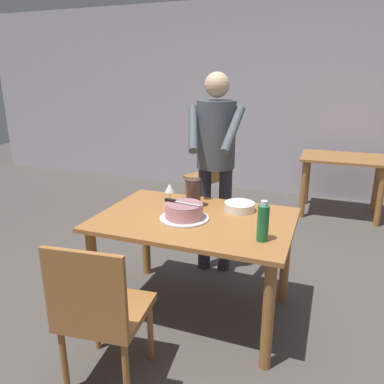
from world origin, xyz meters
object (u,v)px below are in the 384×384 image
main_dining_table (195,233)px  wine_glass_near (170,188)px  background_table (343,170)px  water_bottle (263,223)px  person_cutting_cake (216,153)px  hurricane_lamp (193,193)px  cake_on_platter (184,212)px  cake_knife (175,201)px  background_chair_0 (211,173)px  chair_near_side (100,310)px  plate_stack (240,207)px

main_dining_table → wine_glass_near: wine_glass_near is taller
background_table → wine_glass_near: bearing=-119.3°
water_bottle → person_cutting_cake: person_cutting_cake is taller
main_dining_table → person_cutting_cake: (-0.06, 0.67, 0.44)m
hurricane_lamp → person_cutting_cake: person_cutting_cake is taller
hurricane_lamp → cake_on_platter: bearing=-83.0°
cake_on_platter → cake_knife: cake_knife is taller
person_cutting_cake → wine_glass_near: bearing=-121.0°
cake_knife → person_cutting_cake: 0.74m
wine_glass_near → hurricane_lamp: bearing=-12.5°
main_dining_table → background_table: (0.99, 2.57, -0.05)m
main_dining_table → person_cutting_cake: 0.81m
main_dining_table → background_chair_0: background_chair_0 is taller
background_table → background_chair_0: (-1.56, -0.44, -0.09)m
cake_knife → cake_on_platter: bearing=-8.1°
wine_glass_near → chair_near_side: 1.16m
plate_stack → hurricane_lamp: bearing=-174.8°
main_dining_table → cake_knife: bearing=-163.3°
main_dining_table → cake_on_platter: cake_on_platter is taller
main_dining_table → hurricane_lamp: bearing=112.8°
plate_stack → chair_near_side: size_ratio=0.24×
person_cutting_cake → chair_near_side: person_cutting_cake is taller
cake_knife → person_cutting_cake: size_ratio=0.16×
cake_on_platter → cake_knife: (-0.07, 0.01, 0.06)m
hurricane_lamp → background_table: (1.08, 2.36, -0.28)m
cake_on_platter → wine_glass_near: size_ratio=2.36×
wine_glass_near → background_chair_0: bearing=98.0°
main_dining_table → water_bottle: water_bottle is taller
cake_knife → wine_glass_near: (-0.18, 0.30, -0.01)m
cake_on_platter → person_cutting_cake: person_cutting_cake is taller
main_dining_table → chair_near_side: 0.88m
main_dining_table → person_cutting_cake: bearing=95.4°
main_dining_table → cake_on_platter: size_ratio=3.95×
main_dining_table → cake_knife: cake_knife is taller
cake_knife → background_table: (1.12, 2.61, -0.29)m
cake_on_platter → cake_knife: bearing=171.9°
wine_glass_near → background_table: size_ratio=0.14×
main_dining_table → cake_knife: (-0.13, -0.04, 0.23)m
plate_stack → water_bottle: size_ratio=0.88×
main_dining_table → cake_on_platter: (-0.06, -0.05, 0.17)m
cake_on_platter → background_chair_0: bearing=103.2°
wine_glass_near → background_chair_0: background_chair_0 is taller
cake_on_platter → background_table: 2.83m
wine_glass_near → person_cutting_cake: 0.52m
water_bottle → hurricane_lamp: size_ratio=1.19×
cake_on_platter → water_bottle: size_ratio=1.36×
main_dining_table → person_cutting_cake: size_ratio=0.78×
background_chair_0 → wine_glass_near: bearing=-82.0°
hurricane_lamp → background_chair_0: hurricane_lamp is taller
cake_on_platter → person_cutting_cake: 0.77m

